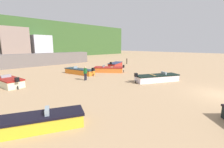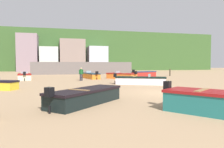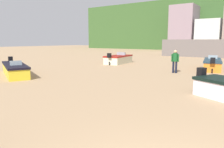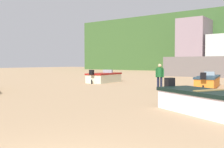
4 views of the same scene
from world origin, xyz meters
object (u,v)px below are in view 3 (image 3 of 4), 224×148
boat_orange_2 (212,64)px  beach_walker_foreground (175,60)px  boat_yellow_4 (15,69)px  boat_cream_5 (118,59)px

boat_orange_2 → beach_walker_foreground: 4.24m
beach_walker_foreground → boat_orange_2: bearing=-121.2°
boat_yellow_4 → boat_cream_5: 10.35m
boat_yellow_4 → boat_cream_5: boat_cream_5 is taller
boat_orange_2 → boat_cream_5: size_ratio=1.29×
boat_orange_2 → beach_walker_foreground: size_ratio=3.18×
boat_yellow_4 → beach_walker_foreground: beach_walker_foreground is taller
boat_cream_5 → beach_walker_foreground: (6.88, -3.24, 0.54)m
boat_yellow_4 → boat_cream_5: bearing=-163.3°
boat_cream_5 → boat_yellow_4: bearing=-105.7°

